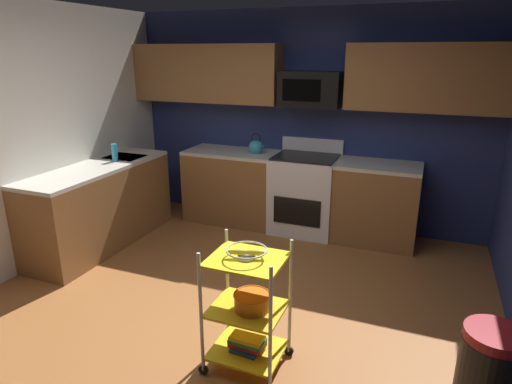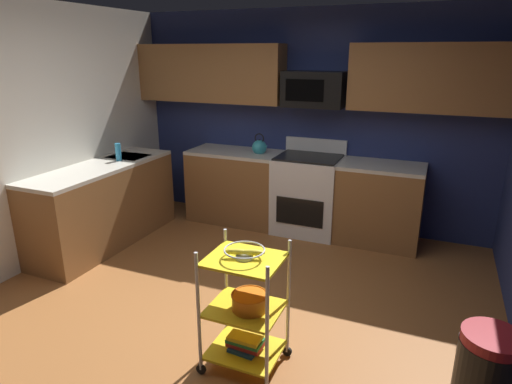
{
  "view_description": "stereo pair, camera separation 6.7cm",
  "coord_description": "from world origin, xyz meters",
  "px_view_note": "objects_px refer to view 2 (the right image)",
  "views": [
    {
      "loc": [
        1.43,
        -2.8,
        2.11
      ],
      "look_at": [
        0.21,
        0.27,
        1.05
      ],
      "focal_mm": 30.75,
      "sensor_mm": 36.0,
      "label": 1
    },
    {
      "loc": [
        1.5,
        -2.77,
        2.11
      ],
      "look_at": [
        0.21,
        0.27,
        1.05
      ],
      "focal_mm": 30.75,
      "sensor_mm": 36.0,
      "label": 2
    }
  ],
  "objects_px": {
    "oven_range": "(308,193)",
    "fruit_bowl": "(244,252)",
    "kettle": "(259,147)",
    "microwave": "(314,89)",
    "book_stack": "(245,342)",
    "rolling_cart": "(245,309)",
    "dish_soap_bottle": "(118,152)",
    "mixing_bowl_large": "(250,301)"
  },
  "relations": [
    {
      "from": "book_stack",
      "to": "rolling_cart",
      "type": "bearing_deg",
      "value": -45.0
    },
    {
      "from": "rolling_cart",
      "to": "book_stack",
      "type": "height_order",
      "value": "rolling_cart"
    },
    {
      "from": "rolling_cart",
      "to": "book_stack",
      "type": "distance_m",
      "value": 0.27
    },
    {
      "from": "microwave",
      "to": "book_stack",
      "type": "distance_m",
      "value": 3.05
    },
    {
      "from": "fruit_bowl",
      "to": "kettle",
      "type": "xyz_separation_m",
      "value": [
        -0.94,
        2.52,
        0.12
      ]
    },
    {
      "from": "fruit_bowl",
      "to": "book_stack",
      "type": "distance_m",
      "value": 0.7
    },
    {
      "from": "rolling_cart",
      "to": "kettle",
      "type": "height_order",
      "value": "kettle"
    },
    {
      "from": "kettle",
      "to": "dish_soap_bottle",
      "type": "relative_size",
      "value": 1.32
    },
    {
      "from": "kettle",
      "to": "dish_soap_bottle",
      "type": "bearing_deg",
      "value": -143.73
    },
    {
      "from": "microwave",
      "to": "mixing_bowl_large",
      "type": "xyz_separation_m",
      "value": [
        0.34,
        -2.63,
        -1.18
      ]
    },
    {
      "from": "fruit_bowl",
      "to": "dish_soap_bottle",
      "type": "relative_size",
      "value": 1.36
    },
    {
      "from": "oven_range",
      "to": "book_stack",
      "type": "height_order",
      "value": "oven_range"
    },
    {
      "from": "rolling_cart",
      "to": "fruit_bowl",
      "type": "xyz_separation_m",
      "value": [
        -0.0,
        0.0,
        0.42
      ]
    },
    {
      "from": "fruit_bowl",
      "to": "dish_soap_bottle",
      "type": "height_order",
      "value": "dish_soap_bottle"
    },
    {
      "from": "fruit_bowl",
      "to": "mixing_bowl_large",
      "type": "height_order",
      "value": "fruit_bowl"
    },
    {
      "from": "microwave",
      "to": "rolling_cart",
      "type": "relative_size",
      "value": 0.77
    },
    {
      "from": "oven_range",
      "to": "kettle",
      "type": "distance_m",
      "value": 0.82
    },
    {
      "from": "rolling_cart",
      "to": "dish_soap_bottle",
      "type": "relative_size",
      "value": 4.57
    },
    {
      "from": "oven_range",
      "to": "fruit_bowl",
      "type": "bearing_deg",
      "value": -83.12
    },
    {
      "from": "fruit_bowl",
      "to": "kettle",
      "type": "relative_size",
      "value": 1.03
    },
    {
      "from": "microwave",
      "to": "rolling_cart",
      "type": "height_order",
      "value": "microwave"
    },
    {
      "from": "rolling_cart",
      "to": "kettle",
      "type": "relative_size",
      "value": 3.47
    },
    {
      "from": "oven_range",
      "to": "mixing_bowl_large",
      "type": "xyz_separation_m",
      "value": [
        0.34,
        -2.53,
        0.04
      ]
    },
    {
      "from": "rolling_cart",
      "to": "kettle",
      "type": "xyz_separation_m",
      "value": [
        -0.94,
        2.52,
        0.54
      ]
    },
    {
      "from": "microwave",
      "to": "book_stack",
      "type": "relative_size",
      "value": 2.79
    },
    {
      "from": "mixing_bowl_large",
      "to": "fruit_bowl",
      "type": "bearing_deg",
      "value": 180.0
    },
    {
      "from": "fruit_bowl",
      "to": "book_stack",
      "type": "relative_size",
      "value": 1.08
    },
    {
      "from": "mixing_bowl_large",
      "to": "rolling_cart",
      "type": "bearing_deg",
      "value": -180.0
    },
    {
      "from": "microwave",
      "to": "dish_soap_bottle",
      "type": "relative_size",
      "value": 3.5
    },
    {
      "from": "book_stack",
      "to": "fruit_bowl",
      "type": "bearing_deg",
      "value": 0.0
    },
    {
      "from": "kettle",
      "to": "microwave",
      "type": "bearing_deg",
      "value": 9.73
    },
    {
      "from": "dish_soap_bottle",
      "to": "book_stack",
      "type": "bearing_deg",
      "value": -34.12
    },
    {
      "from": "book_stack",
      "to": "kettle",
      "type": "xyz_separation_m",
      "value": [
        -0.94,
        2.52,
        0.82
      ]
    },
    {
      "from": "mixing_bowl_large",
      "to": "book_stack",
      "type": "height_order",
      "value": "mixing_bowl_large"
    },
    {
      "from": "book_stack",
      "to": "dish_soap_bottle",
      "type": "xyz_separation_m",
      "value": [
        -2.27,
        1.54,
        0.84
      ]
    },
    {
      "from": "rolling_cart",
      "to": "fruit_bowl",
      "type": "distance_m",
      "value": 0.42
    },
    {
      "from": "rolling_cart",
      "to": "book_stack",
      "type": "xyz_separation_m",
      "value": [
        -0.0,
        0.0,
        -0.27
      ]
    },
    {
      "from": "oven_range",
      "to": "fruit_bowl",
      "type": "height_order",
      "value": "oven_range"
    },
    {
      "from": "fruit_bowl",
      "to": "oven_range",
      "type": "bearing_deg",
      "value": 96.88
    },
    {
      "from": "oven_range",
      "to": "mixing_bowl_large",
      "type": "height_order",
      "value": "oven_range"
    },
    {
      "from": "dish_soap_bottle",
      "to": "microwave",
      "type": "bearing_deg",
      "value": 28.94
    },
    {
      "from": "fruit_bowl",
      "to": "rolling_cart",
      "type": "bearing_deg",
      "value": -45.0
    }
  ]
}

